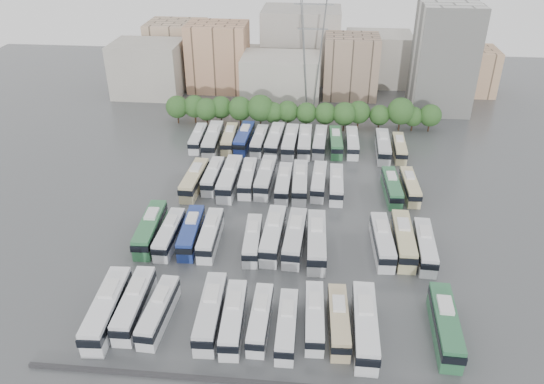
# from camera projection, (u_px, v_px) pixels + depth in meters

# --- Properties ---
(ground) EXTENTS (220.00, 220.00, 0.00)m
(ground) POSITION_uv_depth(u_px,v_px,m) (287.00, 225.00, 88.50)
(ground) COLOR #424447
(ground) RESTS_ON ground
(parapet) EXTENTS (56.00, 0.50, 0.50)m
(parapet) POSITION_uv_depth(u_px,v_px,m) (266.00, 384.00, 59.86)
(parapet) COLOR #2D2D30
(parapet) RESTS_ON ground
(tree_line) EXTENTS (64.11, 7.46, 7.91)m
(tree_line) POSITION_uv_depth(u_px,v_px,m) (297.00, 111.00, 122.88)
(tree_line) COLOR black
(tree_line) RESTS_ON ground
(city_buildings) EXTENTS (102.00, 35.00, 20.00)m
(city_buildings) POSITION_uv_depth(u_px,v_px,m) (280.00, 59.00, 147.31)
(city_buildings) COLOR #9E998E
(city_buildings) RESTS_ON ground
(apartment_tower) EXTENTS (14.00, 14.00, 26.00)m
(apartment_tower) POSITION_uv_depth(u_px,v_px,m) (444.00, 58.00, 129.29)
(apartment_tower) COLOR silver
(apartment_tower) RESTS_ON ground
(electricity_pylon) EXTENTS (9.00, 6.91, 33.83)m
(electricity_pylon) POSITION_uv_depth(u_px,v_px,m) (313.00, 40.00, 122.27)
(electricity_pylon) COLOR slate
(electricity_pylon) RESTS_ON ground
(bus_r0_s0) EXTENTS (3.60, 13.49, 4.19)m
(bus_r0_s0) POSITION_uv_depth(u_px,v_px,m) (107.00, 308.00, 67.97)
(bus_r0_s0) COLOR silver
(bus_r0_s0) RESTS_ON ground
(bus_r0_s1) EXTENTS (2.94, 12.24, 3.82)m
(bus_r0_s1) POSITION_uv_depth(u_px,v_px,m) (135.00, 304.00, 69.00)
(bus_r0_s1) COLOR white
(bus_r0_s1) RESTS_ON ground
(bus_r0_s2) EXTENTS (2.94, 11.36, 3.53)m
(bus_r0_s2) POSITION_uv_depth(u_px,v_px,m) (159.00, 311.00, 68.05)
(bus_r0_s2) COLOR silver
(bus_r0_s2) RESTS_ON ground
(bus_r0_s4) EXTENTS (3.19, 12.53, 3.90)m
(bus_r0_s4) POSITION_uv_depth(u_px,v_px,m) (211.00, 312.00, 67.63)
(bus_r0_s4) COLOR silver
(bus_r0_s4) RESTS_ON ground
(bus_r0_s5) EXTENTS (3.10, 11.79, 3.67)m
(bus_r0_s5) POSITION_uv_depth(u_px,v_px,m) (234.00, 318.00, 66.85)
(bus_r0_s5) COLOR silver
(bus_r0_s5) RESTS_ON ground
(bus_r0_s6) EXTENTS (2.44, 10.79, 3.38)m
(bus_r0_s6) POSITION_uv_depth(u_px,v_px,m) (260.00, 318.00, 66.96)
(bus_r0_s6) COLOR white
(bus_r0_s6) RESTS_ON ground
(bus_r0_s7) EXTENTS (2.45, 10.89, 3.41)m
(bus_r0_s7) POSITION_uv_depth(u_px,v_px,m) (287.00, 325.00, 65.90)
(bus_r0_s7) COLOR silver
(bus_r0_s7) RESTS_ON ground
(bus_r0_s8) EXTENTS (2.76, 11.03, 3.44)m
(bus_r0_s8) POSITION_uv_depth(u_px,v_px,m) (314.00, 316.00, 67.21)
(bus_r0_s8) COLOR silver
(bus_r0_s8) RESTS_ON ground
(bus_r0_s9) EXTENTS (2.90, 11.24, 3.50)m
(bus_r0_s9) POSITION_uv_depth(u_px,v_px,m) (339.00, 320.00, 66.54)
(bus_r0_s9) COLOR tan
(bus_r0_s9) RESTS_ON ground
(bus_r0_s10) EXTENTS (2.95, 13.10, 4.10)m
(bus_r0_s10) POSITION_uv_depth(u_px,v_px,m) (365.00, 325.00, 65.42)
(bus_r0_s10) COLOR silver
(bus_r0_s10) RESTS_ON ground
(bus_r0_s13) EXTENTS (3.17, 12.77, 3.98)m
(bus_r0_s13) POSITION_uv_depth(u_px,v_px,m) (445.00, 324.00, 65.60)
(bus_r0_s13) COLOR #2B6540
(bus_r0_s13) RESTS_ON ground
(bus_r1_s0) EXTENTS (3.34, 12.80, 3.98)m
(bus_r1_s0) POSITION_uv_depth(u_px,v_px,m) (150.00, 228.00, 84.22)
(bus_r1_s0) COLOR #2F6E41
(bus_r1_s0) RESTS_ON ground
(bus_r1_s1) EXTENTS (2.61, 11.36, 3.55)m
(bus_r1_s1) POSITION_uv_depth(u_px,v_px,m) (170.00, 234.00, 83.30)
(bus_r1_s1) COLOR silver
(bus_r1_s1) RESTS_ON ground
(bus_r1_s2) EXTENTS (3.11, 11.93, 3.71)m
(bus_r1_s2) POSITION_uv_depth(u_px,v_px,m) (191.00, 232.00, 83.59)
(bus_r1_s2) COLOR navy
(bus_r1_s2) RESTS_ON ground
(bus_r1_s3) EXTENTS (2.73, 11.59, 3.62)m
(bus_r1_s3) POSITION_uv_depth(u_px,v_px,m) (210.00, 234.00, 83.06)
(bus_r1_s3) COLOR silver
(bus_r1_s3) RESTS_ON ground
(bus_r1_s5) EXTENTS (2.89, 11.00, 3.42)m
(bus_r1_s5) POSITION_uv_depth(u_px,v_px,m) (253.00, 239.00, 82.03)
(bus_r1_s5) COLOR silver
(bus_r1_s5) RESTS_ON ground
(bus_r1_s6) EXTENTS (3.26, 12.89, 4.02)m
(bus_r1_s6) POSITION_uv_depth(u_px,v_px,m) (273.00, 234.00, 82.70)
(bus_r1_s6) COLOR silver
(bus_r1_s6) RESTS_ON ground
(bus_r1_s7) EXTENTS (3.33, 12.75, 3.97)m
(bus_r1_s7) POSITION_uv_depth(u_px,v_px,m) (295.00, 237.00, 82.14)
(bus_r1_s7) COLOR silver
(bus_r1_s7) RESTS_ON ground
(bus_r1_s8) EXTENTS (3.19, 13.15, 4.10)m
(bus_r1_s8) POSITION_uv_depth(u_px,v_px,m) (317.00, 241.00, 81.18)
(bus_r1_s8) COLOR silver
(bus_r1_s8) RESTS_ON ground
(bus_r1_s11) EXTENTS (3.18, 12.22, 3.80)m
(bus_r1_s11) POSITION_uv_depth(u_px,v_px,m) (382.00, 241.00, 81.38)
(bus_r1_s11) COLOR silver
(bus_r1_s11) RESTS_ON ground
(bus_r1_s12) EXTENTS (2.84, 12.70, 3.98)m
(bus_r1_s12) POSITION_uv_depth(u_px,v_px,m) (403.00, 239.00, 81.54)
(bus_r1_s12) COLOR #C4BA87
(bus_r1_s12) RESTS_ON ground
(bus_r1_s13) EXTENTS (2.99, 11.81, 3.68)m
(bus_r1_s13) POSITION_uv_depth(u_px,v_px,m) (425.00, 246.00, 80.33)
(bus_r1_s13) COLOR silver
(bus_r1_s13) RESTS_ON ground
(bus_r2_s1) EXTENTS (3.18, 12.46, 3.88)m
(bus_r2_s1) POSITION_uv_depth(u_px,v_px,m) (194.00, 179.00, 98.57)
(bus_r2_s1) COLOR beige
(bus_r2_s1) RESTS_ON ground
(bus_r2_s2) EXTENTS (2.62, 11.23, 3.51)m
(bus_r2_s2) POSITION_uv_depth(u_px,v_px,m) (213.00, 176.00, 100.24)
(bus_r2_s2) COLOR silver
(bus_r2_s2) RESTS_ON ground
(bus_r2_s3) EXTENTS (3.04, 13.31, 4.17)m
(bus_r2_s3) POSITION_uv_depth(u_px,v_px,m) (230.00, 178.00, 98.80)
(bus_r2_s3) COLOR silver
(bus_r2_s3) RESTS_ON ground
(bus_r2_s4) EXTENTS (2.78, 11.69, 3.65)m
(bus_r2_s4) POSITION_uv_depth(u_px,v_px,m) (248.00, 178.00, 99.41)
(bus_r2_s4) COLOR silver
(bus_r2_s4) RESTS_ON ground
(bus_r2_s5) EXTENTS (3.24, 12.73, 3.96)m
(bus_r2_s5) POSITION_uv_depth(u_px,v_px,m) (266.00, 177.00, 99.37)
(bus_r2_s5) COLOR silver
(bus_r2_s5) RESTS_ON ground
(bus_r2_s6) EXTENTS (2.58, 11.57, 3.62)m
(bus_r2_s6) POSITION_uv_depth(u_px,v_px,m) (284.00, 183.00, 97.67)
(bus_r2_s6) COLOR silver
(bus_r2_s6) RESTS_ON ground
(bus_r2_s7) EXTENTS (2.97, 12.38, 3.87)m
(bus_r2_s7) POSITION_uv_depth(u_px,v_px,m) (300.00, 181.00, 97.85)
(bus_r2_s7) COLOR silver
(bus_r2_s7) RESTS_ON ground
(bus_r2_s8) EXTENTS (2.95, 11.50, 3.58)m
(bus_r2_s8) POSITION_uv_depth(u_px,v_px,m) (319.00, 181.00, 98.37)
(bus_r2_s8) COLOR silver
(bus_r2_s8) RESTS_ON ground
(bus_r2_s9) EXTENTS (2.54, 11.40, 3.57)m
(bus_r2_s9) POSITION_uv_depth(u_px,v_px,m) (336.00, 184.00, 97.31)
(bus_r2_s9) COLOR silver
(bus_r2_s9) RESTS_ON ground
(bus_r2_s12) EXTENTS (3.04, 11.54, 3.59)m
(bus_r2_s12) POSITION_uv_depth(u_px,v_px,m) (392.00, 187.00, 96.30)
(bus_r2_s12) COLOR #2D6A41
(bus_r2_s12) RESTS_ON ground
(bus_r2_s13) EXTENTS (2.81, 10.98, 3.42)m
(bus_r2_s13) POSITION_uv_depth(u_px,v_px,m) (410.00, 186.00, 96.78)
(bus_r2_s13) COLOR beige
(bus_r2_s13) RESTS_ON ground
(bus_r3_s0) EXTENTS (2.76, 11.10, 3.46)m
(bus_r3_s0) POSITION_uv_depth(u_px,v_px,m) (198.00, 138.00, 115.50)
(bus_r3_s0) COLOR silver
(bus_r3_s0) RESTS_ON ground
(bus_r3_s1) EXTENTS (3.42, 13.46, 4.19)m
(bus_r3_s1) POSITION_uv_depth(u_px,v_px,m) (213.00, 139.00, 114.02)
(bus_r3_s1) COLOR silver
(bus_r3_s1) RESTS_ON ground
(bus_r3_s2) EXTENTS (2.92, 11.55, 3.60)m
(bus_r3_s2) POSITION_uv_depth(u_px,v_px,m) (230.00, 138.00, 115.20)
(bus_r3_s2) COLOR #C6B988
(bus_r3_s2) RESTS_ON ground
(bus_r3_s3) EXTENTS (3.18, 12.29, 3.82)m
(bus_r3_s3) POSITION_uv_depth(u_px,v_px,m) (244.00, 138.00, 115.21)
(bus_r3_s3) COLOR navy
(bus_r3_s3) RESTS_ON ground
(bus_r3_s4) EXTENTS (2.91, 11.53, 3.59)m
(bus_r3_s4) POSITION_uv_depth(u_px,v_px,m) (259.00, 140.00, 114.23)
(bus_r3_s4) COLOR silver
(bus_r3_s4) RESTS_ON ground
(bus_r3_s5) EXTENTS (3.44, 12.93, 4.02)m
(bus_r3_s5) POSITION_uv_depth(u_px,v_px,m) (275.00, 140.00, 113.85)
(bus_r3_s5) COLOR silver
(bus_r3_s5) RESTS_ON ground
(bus_r3_s6) EXTENTS (3.15, 12.77, 3.98)m
(bus_r3_s6) POSITION_uv_depth(u_px,v_px,m) (290.00, 142.00, 113.21)
(bus_r3_s6) COLOR silver
(bus_r3_s6) RESTS_ON ground
(bus_r3_s7) EXTENTS (2.77, 12.38, 3.88)m
(bus_r3_s7) POSITION_uv_depth(u_px,v_px,m) (305.00, 142.00, 113.33)
(bus_r3_s7) COLOR silver
(bus_r3_s7) RESTS_ON ground
(bus_r3_s8) EXTENTS (3.08, 11.90, 3.70)m
(bus_r3_s8) POSITION_uv_depth(u_px,v_px,m) (320.00, 141.00, 113.63)
(bus_r3_s8) COLOR silver
(bus_r3_s8) RESTS_ON ground
(bus_r3_s9) EXTENTS (2.98, 11.69, 3.64)m
(bus_r3_s9) POSITION_uv_depth(u_px,v_px,m) (336.00, 142.00, 113.47)
(bus_r3_s9) COLOR #2E6C3E
(bus_r3_s9) RESTS_ON ground
(bus_r3_s10) EXTENTS (2.54, 11.52, 3.61)m
(bus_r3_s10) POSITION_uv_depth(u_px,v_px,m) (352.00, 142.00, 113.34)
(bus_r3_s10) COLOR silver
(bus_r3_s10) RESTS_ON ground
(bus_r3_s12) EXTENTS (3.02, 12.41, 3.87)m
(bus_r3_s12) POSITION_uv_depth(u_px,v_px,m) (383.00, 146.00, 111.33)
(bus_r3_s12) COLOR silver
(bus_r3_s12) RESTS_ON ground
(bus_r3_s13) EXTENTS (2.57, 10.84, 3.39)m
(bus_r3_s13) POSITION_uv_depth(u_px,v_px,m) (399.00, 148.00, 111.22)
(bus_r3_s13) COLOR beige
(bus_r3_s13) RESTS_ON ground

